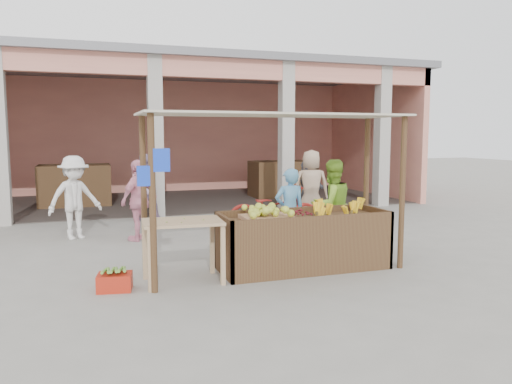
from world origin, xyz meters
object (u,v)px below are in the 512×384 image
object	(u,v)px
fruit_stall	(304,243)
motorcycle	(274,209)
red_crate	(115,282)
vendor_green	(332,203)
vendor_blue	(290,208)
side_table	(183,230)

from	to	relation	value
fruit_stall	motorcycle	bearing A→B (deg)	78.94
red_crate	vendor_green	world-z (taller)	vendor_green
red_crate	motorcycle	distance (m)	4.41
fruit_stall	vendor_green	world-z (taller)	vendor_green
fruit_stall	red_crate	xyz separation A→B (m)	(-2.84, -0.20, -0.28)
fruit_stall	vendor_blue	bearing A→B (deg)	79.31
vendor_green	vendor_blue	bearing A→B (deg)	-12.05
side_table	vendor_blue	world-z (taller)	vendor_blue
vendor_green	motorcycle	bearing A→B (deg)	-80.62
red_crate	vendor_blue	world-z (taller)	vendor_blue
fruit_stall	vendor_green	distance (m)	1.45
side_table	motorcycle	bearing A→B (deg)	51.87
fruit_stall	red_crate	distance (m)	2.86
vendor_green	red_crate	bearing A→B (deg)	10.84
side_table	red_crate	size ratio (longest dim) A/B	2.54
fruit_stall	side_table	xyz separation A→B (m)	(-1.90, -0.11, 0.34)
vendor_blue	motorcycle	world-z (taller)	vendor_blue
side_table	vendor_green	bearing A→B (deg)	23.80
fruit_stall	vendor_blue	xyz separation A→B (m)	(0.20, 1.04, 0.40)
red_crate	vendor_green	size ratio (longest dim) A/B	0.26
vendor_green	motorcycle	world-z (taller)	vendor_green
vendor_blue	motorcycle	bearing A→B (deg)	-99.65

